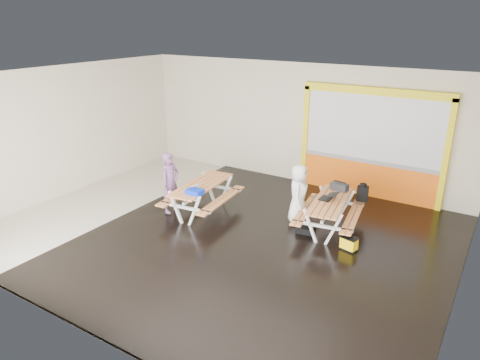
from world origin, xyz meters
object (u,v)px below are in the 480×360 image
Objects in this scene: person_right at (298,194)px; dark_case at (306,229)px; toolbox at (340,187)px; fluke_bag at (349,244)px; picnic_table_right at (330,207)px; blue_pouch at (195,192)px; laptop_left at (193,187)px; laptop_right at (328,197)px; person_left at (170,183)px; picnic_table_left at (202,191)px; backpack at (363,193)px.

person_right is 0.84m from dark_case.
fluke_bag is at bearing -60.77° from toolbox.
picnic_table_right is 3.12m from blue_pouch.
laptop_right is (2.94, 1.19, -0.02)m from laptop_left.
toolbox is (2.96, 1.85, 0.02)m from laptop_left.
person_left is 3.48m from dark_case.
laptop_left is at bearing -83.72° from picnic_table_left.
fluke_bag reaches higher than dark_case.
laptop_left is 1.01× the size of dark_case.
person_right is (2.95, 1.08, -0.03)m from person_left.
toolbox reaches higher than laptop_left.
laptop_left reaches higher than backpack.
person_right is 3.60× the size of dark_case.
toolbox is 1.38m from dark_case.
laptop_right is (-0.06, 0.02, 0.24)m from picnic_table_right.
fluke_bag is at bearing -41.96° from laptop_right.
laptop_left reaches higher than dark_case.
person_left is 3.98× the size of blue_pouch.
picnic_table_right reaches higher than fluke_bag.
toolbox is at bearing -60.38° from person_left.
person_right is 1.62m from backpack.
picnic_table_right is 3.23m from laptop_left.
dark_case is (2.67, 0.34, -0.49)m from picnic_table_left.
blue_pouch is 2.69m from dark_case.
fluke_bag is (3.77, 0.09, -0.42)m from picnic_table_left.
laptop_left is at bearing 134.73° from blue_pouch.
fluke_bag is at bearing -13.10° from dark_case.
picnic_table_left is at bearing 96.28° from laptop_left.
laptop_left is at bearing -164.40° from dark_case.
laptop_left is at bearing -147.74° from backpack.
laptop_left is 3.82m from fluke_bag.
laptop_right is at bearing 14.98° from picnic_table_left.
person_right reaches higher than laptop_right.
person_left reaches higher than laptop_left.
fluke_bag is (1.10, -0.26, 0.07)m from dark_case.
picnic_table_right is at bearing -99.47° from person_right.
backpack reaches higher than picnic_table_left.
laptop_left is 1.02× the size of fluke_bag.
person_right is 3.67× the size of blue_pouch.
dark_case is at bearing 21.79° from blue_pouch.
dark_case is (-0.33, -1.12, -0.75)m from toolbox.
picnic_table_left is 5.30× the size of laptop_right.
laptop_right is at bearing 138.04° from fluke_bag.
picnic_table_left is at bearing -152.90° from backpack.
picnic_table_right is 5.46× the size of dark_case.
person_left reaches higher than dark_case.
person_left is at bearing -152.79° from toolbox.
person_right reaches higher than backpack.
backpack is (3.44, 2.17, -0.14)m from laptop_left.
backpack is at bearing -59.55° from person_left.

